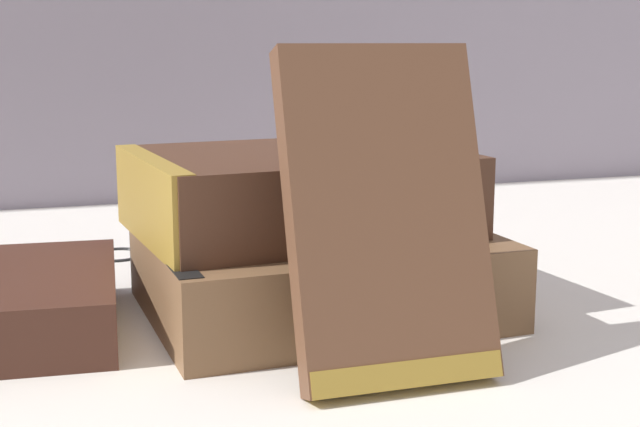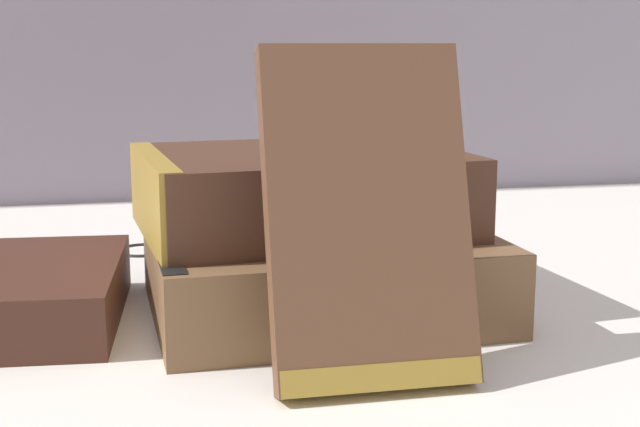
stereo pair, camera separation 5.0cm
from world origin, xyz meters
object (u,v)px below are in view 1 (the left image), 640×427
at_px(book_flat_top, 284,192).
at_px(reading_glasses, 149,249).
at_px(pocket_watch, 373,148).
at_px(book_leaning_front, 388,226).
at_px(book_flat_bottom, 309,274).

xyz_separation_m(book_flat_top, reading_glasses, (-0.06, 0.17, -0.07)).
bearing_deg(reading_glasses, pocket_watch, -72.75).
relative_size(book_flat_top, pocket_watch, 3.75).
distance_m(book_leaning_front, pocket_watch, 0.11).
height_order(book_flat_top, book_leaning_front, book_leaning_front).
bearing_deg(reading_glasses, book_leaning_front, -87.41).
distance_m(book_flat_bottom, book_flat_top, 0.05).
bearing_deg(book_leaning_front, reading_glasses, 104.49).
bearing_deg(book_leaning_front, book_flat_bottom, 92.96).
relative_size(book_flat_bottom, book_flat_top, 1.04).
relative_size(book_flat_bottom, book_leaning_front, 1.28).
height_order(book_flat_bottom, book_flat_top, book_flat_top).
bearing_deg(book_flat_bottom, book_leaning_front, -89.54).
relative_size(book_flat_top, reading_glasses, 1.92).
bearing_deg(pocket_watch, reading_glasses, 119.15).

